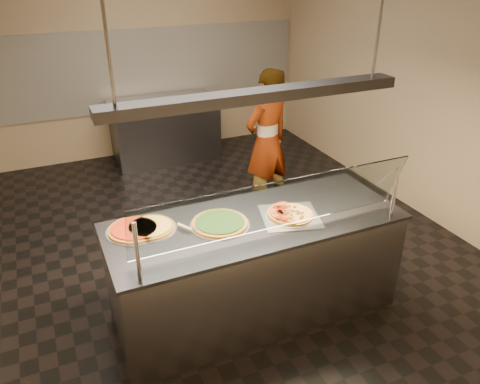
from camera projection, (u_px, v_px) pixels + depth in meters
name	position (u px, v px, depth m)	size (l,w,h in m)	color
ground	(220.00, 241.00, 5.22)	(5.00, 6.00, 0.02)	black
wall_back	(143.00, 56.00, 6.99)	(5.00, 0.02, 3.00)	#9E8A65
wall_front	(463.00, 291.00, 2.09)	(5.00, 0.02, 3.00)	#9E8A65
wall_right	(417.00, 84.00, 5.45)	(0.02, 6.00, 3.00)	#9E8A65
tile_band	(145.00, 70.00, 7.06)	(4.90, 0.02, 1.20)	silver
serving_counter	(255.00, 267.00, 3.99)	(2.41, 0.94, 0.93)	#B7B7BC
sneeze_guard	(277.00, 206.00, 3.37)	(2.17, 0.18, 0.54)	#B7B7BC
perforated_tray	(290.00, 216.00, 3.82)	(0.57, 0.57, 0.01)	silver
half_pizza_pepperoni	(280.00, 215.00, 3.78)	(0.29, 0.42, 0.05)	brown
half_pizza_sausage	(300.00, 212.00, 3.84)	(0.29, 0.42, 0.04)	brown
pizza_spinach	(220.00, 223.00, 3.70)	(0.47, 0.47, 0.03)	silver
pizza_cheese	(150.00, 227.00, 3.65)	(0.41, 0.41, 0.03)	silver
pizza_tomato	(134.00, 229.00, 3.62)	(0.43, 0.43, 0.03)	silver
pizza_spatula	(192.00, 226.00, 3.63)	(0.26, 0.20, 0.02)	#B7B7BC
prep_table	(165.00, 130.00, 7.14)	(1.59, 0.74, 0.93)	#39393E
worker	(267.00, 142.00, 5.53)	(0.63, 0.42, 1.74)	#332D3A
heat_lamp_housing	(258.00, 96.00, 3.32)	(2.30, 0.18, 0.08)	#39393E
lamp_rod_left	(105.00, 22.00, 2.71)	(0.02, 0.02, 1.01)	#B7B7BC
lamp_rod_right	(381.00, 8.00, 3.44)	(0.02, 0.02, 1.01)	#B7B7BC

